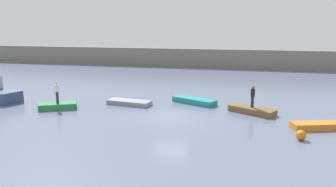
{
  "coord_description": "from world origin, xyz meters",
  "views": [
    {
      "loc": [
        5.24,
        -22.6,
        6.59
      ],
      "look_at": [
        -1.11,
        3.74,
        0.97
      ],
      "focal_mm": 35.75,
      "sensor_mm": 36.0,
      "label": 1
    }
  ],
  "objects_px": {
    "rowboat_orange": "(317,126)",
    "person_white_shirt": "(57,91)",
    "rowboat_green": "(58,106)",
    "rowboat_grey": "(129,102)",
    "person_dark_shirt": "(253,95)",
    "rowboat_brown": "(252,110)",
    "mooring_buoy": "(301,135)",
    "rowboat_teal": "(194,101)"
  },
  "relations": [
    {
      "from": "rowboat_brown",
      "to": "rowboat_orange",
      "type": "height_order",
      "value": "rowboat_brown"
    },
    {
      "from": "rowboat_green",
      "to": "mooring_buoy",
      "type": "relative_size",
      "value": 4.8
    },
    {
      "from": "mooring_buoy",
      "to": "rowboat_green",
      "type": "bearing_deg",
      "value": 169.6
    },
    {
      "from": "rowboat_orange",
      "to": "mooring_buoy",
      "type": "bearing_deg",
      "value": -136.09
    },
    {
      "from": "rowboat_green",
      "to": "rowboat_brown",
      "type": "bearing_deg",
      "value": -17.99
    },
    {
      "from": "person_dark_shirt",
      "to": "rowboat_green",
      "type": "bearing_deg",
      "value": -171.42
    },
    {
      "from": "rowboat_teal",
      "to": "person_white_shirt",
      "type": "xyz_separation_m",
      "value": [
        -10.22,
        -4.42,
        1.2
      ]
    },
    {
      "from": "rowboat_green",
      "to": "person_dark_shirt",
      "type": "relative_size",
      "value": 1.71
    },
    {
      "from": "rowboat_brown",
      "to": "rowboat_teal",
      "type": "bearing_deg",
      "value": -175.14
    },
    {
      "from": "rowboat_grey",
      "to": "person_white_shirt",
      "type": "height_order",
      "value": "person_white_shirt"
    },
    {
      "from": "person_white_shirt",
      "to": "person_dark_shirt",
      "type": "height_order",
      "value": "person_white_shirt"
    },
    {
      "from": "rowboat_green",
      "to": "mooring_buoy",
      "type": "xyz_separation_m",
      "value": [
        17.7,
        -3.25,
        0.06
      ]
    },
    {
      "from": "rowboat_grey",
      "to": "rowboat_brown",
      "type": "relative_size",
      "value": 1.04
    },
    {
      "from": "rowboat_teal",
      "to": "rowboat_brown",
      "type": "distance_m",
      "value": 5.22
    },
    {
      "from": "rowboat_brown",
      "to": "person_white_shirt",
      "type": "bearing_deg",
      "value": -142.04
    },
    {
      "from": "rowboat_brown",
      "to": "person_white_shirt",
      "type": "height_order",
      "value": "person_white_shirt"
    },
    {
      "from": "rowboat_green",
      "to": "person_dark_shirt",
      "type": "xyz_separation_m",
      "value": [
        14.97,
        2.26,
        1.15
      ]
    },
    {
      "from": "rowboat_green",
      "to": "person_white_shirt",
      "type": "height_order",
      "value": "person_white_shirt"
    },
    {
      "from": "person_dark_shirt",
      "to": "mooring_buoy",
      "type": "height_order",
      "value": "person_dark_shirt"
    },
    {
      "from": "rowboat_brown",
      "to": "mooring_buoy",
      "type": "height_order",
      "value": "mooring_buoy"
    },
    {
      "from": "rowboat_green",
      "to": "person_white_shirt",
      "type": "distance_m",
      "value": 1.19
    },
    {
      "from": "rowboat_green",
      "to": "person_dark_shirt",
      "type": "height_order",
      "value": "person_dark_shirt"
    },
    {
      "from": "person_dark_shirt",
      "to": "mooring_buoy",
      "type": "relative_size",
      "value": 2.81
    },
    {
      "from": "rowboat_grey",
      "to": "person_dark_shirt",
      "type": "height_order",
      "value": "person_dark_shirt"
    },
    {
      "from": "rowboat_grey",
      "to": "rowboat_teal",
      "type": "relative_size",
      "value": 0.96
    },
    {
      "from": "rowboat_brown",
      "to": "rowboat_orange",
      "type": "bearing_deg",
      "value": -6.81
    },
    {
      "from": "rowboat_brown",
      "to": "mooring_buoy",
      "type": "distance_m",
      "value": 6.15
    },
    {
      "from": "rowboat_teal",
      "to": "person_dark_shirt",
      "type": "relative_size",
      "value": 2.3
    },
    {
      "from": "person_white_shirt",
      "to": "mooring_buoy",
      "type": "height_order",
      "value": "person_white_shirt"
    },
    {
      "from": "rowboat_teal",
      "to": "rowboat_orange",
      "type": "height_order",
      "value": "rowboat_teal"
    },
    {
      "from": "person_dark_shirt",
      "to": "rowboat_teal",
      "type": "bearing_deg",
      "value": 155.48
    },
    {
      "from": "rowboat_grey",
      "to": "rowboat_green",
      "type": "bearing_deg",
      "value": -143.59
    },
    {
      "from": "rowboat_teal",
      "to": "rowboat_brown",
      "type": "xyz_separation_m",
      "value": [
        4.75,
        -2.16,
        -0.0
      ]
    },
    {
      "from": "rowboat_grey",
      "to": "rowboat_brown",
      "type": "bearing_deg",
      "value": 5.26
    },
    {
      "from": "rowboat_grey",
      "to": "person_dark_shirt",
      "type": "bearing_deg",
      "value": 5.26
    },
    {
      "from": "person_dark_shirt",
      "to": "rowboat_grey",
      "type": "bearing_deg",
      "value": 177.37
    },
    {
      "from": "rowboat_green",
      "to": "rowboat_brown",
      "type": "xyz_separation_m",
      "value": [
        14.97,
        2.26,
        -0.01
      ]
    },
    {
      "from": "rowboat_teal",
      "to": "rowboat_orange",
      "type": "distance_m",
      "value": 10.2
    },
    {
      "from": "rowboat_teal",
      "to": "mooring_buoy",
      "type": "xyz_separation_m",
      "value": [
        7.48,
        -7.67,
        0.07
      ]
    },
    {
      "from": "rowboat_orange",
      "to": "person_white_shirt",
      "type": "bearing_deg",
      "value": 159.59
    },
    {
      "from": "rowboat_green",
      "to": "rowboat_grey",
      "type": "xyz_separation_m",
      "value": [
        5.0,
        2.72,
        -0.06
      ]
    },
    {
      "from": "rowboat_green",
      "to": "person_white_shirt",
      "type": "relative_size",
      "value": 1.66
    }
  ]
}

